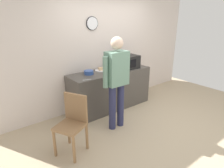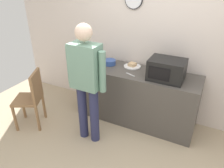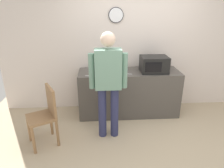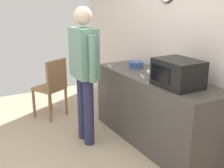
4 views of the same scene
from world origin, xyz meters
name	(u,v)px [view 2 (image 2 of 4)]	position (x,y,z in m)	size (l,w,h in m)	color
back_wall	(156,41)	(0.00, 1.60, 1.30)	(5.40, 0.13, 2.60)	silver
kitchen_counter	(136,96)	(-0.15, 1.22, 0.44)	(1.94, 0.62, 0.89)	#4C4742
microwave	(167,70)	(0.31, 1.16, 1.04)	(0.50, 0.39, 0.30)	black
sandwich_plate	(132,66)	(-0.30, 1.37, 0.91)	(0.28, 0.28, 0.07)	white
salad_bowl	(110,62)	(-0.67, 1.29, 0.93)	(0.20, 0.20, 0.08)	#33519E
fork_utensil	(89,68)	(-0.90, 0.99, 0.89)	(0.17, 0.02, 0.01)	silver
spoon_utensil	(130,75)	(-0.20, 1.07, 0.89)	(0.17, 0.02, 0.01)	silver
person_standing	(86,78)	(-0.59, 0.46, 1.02)	(0.59, 0.24, 1.73)	navy
wooden_chair	(32,97)	(-1.57, 0.34, 0.52)	(0.54, 0.54, 0.94)	olive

